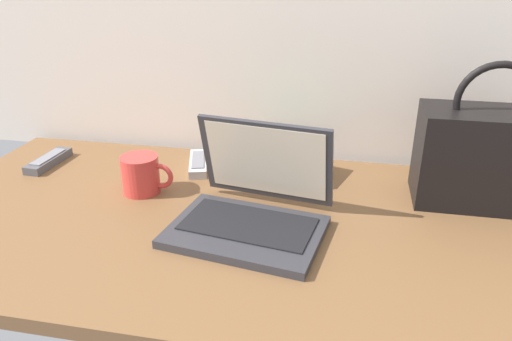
# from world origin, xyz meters

# --- Properties ---
(desk) EXTENTS (1.60, 0.76, 0.03)m
(desk) POSITION_xyz_m (0.00, 0.00, 0.01)
(desk) COLOR brown
(desk) RESTS_ON ground
(laptop) EXTENTS (0.34, 0.32, 0.21)m
(laptop) POSITION_xyz_m (-0.01, -0.02, 0.08)
(laptop) COLOR #2D2D33
(laptop) RESTS_ON desk
(coffee_mug) EXTENTS (0.13, 0.09, 0.09)m
(coffee_mug) POSITION_xyz_m (-0.31, 0.08, 0.08)
(coffee_mug) COLOR red
(coffee_mug) RESTS_ON desk
(remote_control_near) EXTENTS (0.05, 0.16, 0.02)m
(remote_control_near) POSITION_xyz_m (-0.63, 0.19, 0.04)
(remote_control_near) COLOR #4C4C51
(remote_control_near) RESTS_ON desk
(remote_control_far) EXTENTS (0.09, 0.17, 0.02)m
(remote_control_far) POSITION_xyz_m (-0.22, 0.25, 0.04)
(remote_control_far) COLOR #B7B7B7
(remote_control_far) RESTS_ON desk
(handbag) EXTENTS (0.30, 0.16, 0.33)m
(handbag) POSITION_xyz_m (0.49, 0.19, 0.15)
(handbag) COLOR black
(handbag) RESTS_ON desk
(book_stack) EXTENTS (0.22, 0.18, 0.07)m
(book_stack) POSITION_xyz_m (0.01, 0.26, 0.07)
(book_stack) COLOR #B23333
(book_stack) RESTS_ON desk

